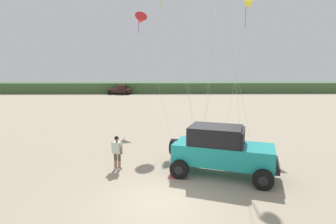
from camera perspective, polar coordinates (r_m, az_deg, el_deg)
The scene contains 8 objects.
ground_plane at distance 10.20m, azimuth -1.47°, elevation -18.77°, with size 220.00×220.00×0.00m, color gray.
dune_ridge at distance 61.10m, azimuth 2.31°, elevation 5.38°, with size 90.00×9.86×2.23m, color #426038.
jeep at distance 12.37m, azimuth 11.46°, elevation -7.93°, with size 5.00×3.72×2.26m.
person_watching at distance 13.07m, azimuth -10.94°, elevation -8.20°, with size 0.57×0.43×1.67m.
cooler_box at distance 12.16m, azimuth 2.01°, elevation -13.08°, with size 0.56×0.36×0.38m, color #B21E23.
distant_pickup at distance 55.48m, azimuth -10.26°, elevation 4.71°, with size 4.87×3.15×1.98m.
kite_purple_stunt at distance 25.56m, azimuth -6.01°, elevation 19.22°, with size 3.43×6.65×10.20m.
kite_pink_ribbon at distance 21.46m, azimuth 16.91°, elevation 21.45°, with size 2.23×1.72×10.20m.
Camera 1 is at (0.05, -9.05, 4.71)m, focal length 28.23 mm.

